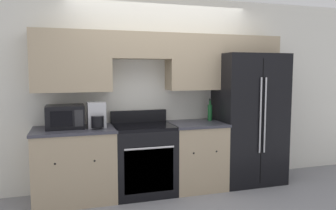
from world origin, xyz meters
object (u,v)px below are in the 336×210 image
at_px(oven_range, 144,159).
at_px(bottle, 210,112).
at_px(microwave, 65,117).
at_px(refrigerator, 248,118).

height_order(oven_range, bottle, bottle).
xyz_separation_m(oven_range, bottle, (0.99, 0.13, 0.56)).
bearing_deg(bottle, microwave, -178.02).
height_order(oven_range, refrigerator, refrigerator).
relative_size(oven_range, bottle, 3.42).
distance_m(oven_range, bottle, 1.14).
bearing_deg(bottle, oven_range, -172.52).
height_order(refrigerator, microwave, refrigerator).
relative_size(refrigerator, microwave, 4.10).
bearing_deg(refrigerator, microwave, 179.51).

